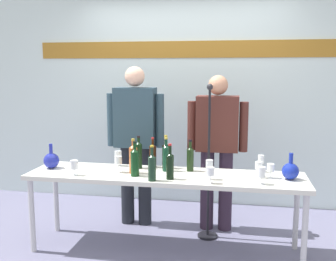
# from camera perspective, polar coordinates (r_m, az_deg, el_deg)

# --- Properties ---
(ground_plane) EXTENTS (10.00, 10.00, 0.00)m
(ground_plane) POSITION_cam_1_polar(r_m,az_deg,el_deg) (3.87, -0.41, -16.78)
(ground_plane) COLOR slate
(back_wall) EXTENTS (5.32, 0.11, 3.00)m
(back_wall) POSITION_cam_1_polar(r_m,az_deg,el_deg) (4.93, 2.72, 6.87)
(back_wall) COLOR silver
(back_wall) RESTS_ON ground
(display_table) EXTENTS (2.51, 0.59, 0.73)m
(display_table) POSITION_cam_1_polar(r_m,az_deg,el_deg) (3.63, -0.42, -7.16)
(display_table) COLOR silver
(display_table) RESTS_ON ground
(decanter_blue_left) EXTENTS (0.15, 0.15, 0.24)m
(decanter_blue_left) POSITION_cam_1_polar(r_m,az_deg,el_deg) (3.96, -16.42, -4.13)
(decanter_blue_left) COLOR #212A9F
(decanter_blue_left) RESTS_ON display_table
(decanter_blue_right) EXTENTS (0.15, 0.15, 0.23)m
(decanter_blue_right) POSITION_cam_1_polar(r_m,az_deg,el_deg) (3.58, 17.18, -5.55)
(decanter_blue_right) COLOR #172AA1
(decanter_blue_right) RESTS_ON display_table
(presenter_left) EXTENTS (0.62, 0.22, 1.70)m
(presenter_left) POSITION_cam_1_polar(r_m,az_deg,el_deg) (4.22, -4.70, -0.69)
(presenter_left) COLOR black
(presenter_left) RESTS_ON ground
(presenter_right) EXTENTS (0.62, 0.22, 1.61)m
(presenter_right) POSITION_cam_1_polar(r_m,az_deg,el_deg) (4.09, 7.07, -1.77)
(presenter_right) COLOR #342537
(presenter_right) RESTS_ON ground
(wine_bottle_0) EXTENTS (0.06, 0.06, 0.31)m
(wine_bottle_0) POSITION_cam_1_polar(r_m,az_deg,el_deg) (3.80, -4.24, -3.39)
(wine_bottle_0) COLOR black
(wine_bottle_0) RESTS_ON display_table
(wine_bottle_1) EXTENTS (0.07, 0.07, 0.32)m
(wine_bottle_1) POSITION_cam_1_polar(r_m,az_deg,el_deg) (3.79, -0.32, -3.45)
(wine_bottle_1) COLOR black
(wine_bottle_1) RESTS_ON display_table
(wine_bottle_2) EXTENTS (0.07, 0.07, 0.31)m
(wine_bottle_2) POSITION_cam_1_polar(r_m,az_deg,el_deg) (3.37, -2.31, -5.17)
(wine_bottle_2) COLOR #183020
(wine_bottle_2) RESTS_ON display_table
(wine_bottle_3) EXTENTS (0.07, 0.07, 0.29)m
(wine_bottle_3) POSITION_cam_1_polar(r_m,az_deg,el_deg) (3.83, -2.20, -3.49)
(wine_bottle_3) COLOR #371809
(wine_bottle_3) RESTS_ON display_table
(wine_bottle_4) EXTENTS (0.07, 0.07, 0.31)m
(wine_bottle_4) POSITION_cam_1_polar(r_m,az_deg,el_deg) (3.53, -4.79, -4.43)
(wine_bottle_4) COLOR #0F3517
(wine_bottle_4) RESTS_ON display_table
(wine_bottle_5) EXTENTS (0.06, 0.06, 0.30)m
(wine_bottle_5) POSITION_cam_1_polar(r_m,az_deg,el_deg) (3.69, 3.21, -3.93)
(wine_bottle_5) COLOR black
(wine_bottle_5) RESTS_ON display_table
(wine_bottle_6) EXTENTS (0.06, 0.06, 0.31)m
(wine_bottle_6) POSITION_cam_1_polar(r_m,az_deg,el_deg) (3.42, 0.30, -4.94)
(wine_bottle_6) COLOR black
(wine_bottle_6) RESTS_ON display_table
(wine_bottle_7) EXTENTS (0.07, 0.07, 0.32)m
(wine_bottle_7) POSITION_cam_1_polar(r_m,az_deg,el_deg) (3.69, -0.27, -3.80)
(wine_bottle_7) COLOR #123B27
(wine_bottle_7) RESTS_ON display_table
(wine_bottle_8) EXTENTS (0.07, 0.07, 0.32)m
(wine_bottle_8) POSITION_cam_1_polar(r_m,az_deg,el_deg) (3.62, -5.03, -3.97)
(wine_bottle_8) COLOR #C9612B
(wine_bottle_8) RESTS_ON display_table
(wine_glass_left_0) EXTENTS (0.07, 0.07, 0.15)m
(wine_glass_left_0) POSITION_cam_1_polar(r_m,az_deg,el_deg) (3.92, -7.18, -3.61)
(wine_glass_left_0) COLOR white
(wine_glass_left_0) RESTS_ON display_table
(wine_glass_left_1) EXTENTS (0.07, 0.07, 0.15)m
(wine_glass_left_1) POSITION_cam_1_polar(r_m,az_deg,el_deg) (3.67, -7.17, -4.27)
(wine_glass_left_1) COLOR white
(wine_glass_left_1) RESTS_ON display_table
(wine_glass_left_2) EXTENTS (0.07, 0.07, 0.14)m
(wine_glass_left_2) POSITION_cam_1_polar(r_m,az_deg,el_deg) (3.64, -13.34, -4.84)
(wine_glass_left_2) COLOR white
(wine_glass_left_2) RESTS_ON display_table
(wine_glass_right_0) EXTENTS (0.06, 0.06, 0.16)m
(wine_glass_right_0) POSITION_cam_1_polar(r_m,az_deg,el_deg) (3.76, 13.22, -4.13)
(wine_glass_right_0) COLOR white
(wine_glass_right_0) RESTS_ON display_table
(wine_glass_right_1) EXTENTS (0.07, 0.07, 0.15)m
(wine_glass_right_1) POSITION_cam_1_polar(r_m,az_deg,el_deg) (3.36, 13.28, -5.85)
(wine_glass_right_1) COLOR white
(wine_glass_right_1) RESTS_ON display_table
(wine_glass_right_2) EXTENTS (0.06, 0.06, 0.17)m
(wine_glass_right_2) POSITION_cam_1_polar(r_m,az_deg,el_deg) (3.43, 5.97, -5.02)
(wine_glass_right_2) COLOR white
(wine_glass_right_2) RESTS_ON display_table
(wine_glass_right_3) EXTENTS (0.07, 0.07, 0.14)m
(wine_glass_right_3) POSITION_cam_1_polar(r_m,az_deg,el_deg) (3.31, 6.12, -5.90)
(wine_glass_right_3) COLOR white
(wine_glass_right_3) RESTS_ON display_table
(wine_glass_right_4) EXTENTS (0.06, 0.06, 0.14)m
(wine_glass_right_4) POSITION_cam_1_polar(r_m,az_deg,el_deg) (3.55, 12.90, -5.01)
(wine_glass_right_4) COLOR white
(wine_glass_right_4) RESTS_ON display_table
(wine_glass_right_5) EXTENTS (0.06, 0.06, 0.13)m
(wine_glass_right_5) POSITION_cam_1_polar(r_m,az_deg,el_deg) (3.57, 14.53, -5.24)
(wine_glass_right_5) COLOR white
(wine_glass_right_5) RESTS_ON display_table
(microphone_stand) EXTENTS (0.20, 0.20, 1.53)m
(microphone_stand) POSITION_cam_1_polar(r_m,az_deg,el_deg) (3.97, 5.81, -8.15)
(microphone_stand) COLOR black
(microphone_stand) RESTS_ON ground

